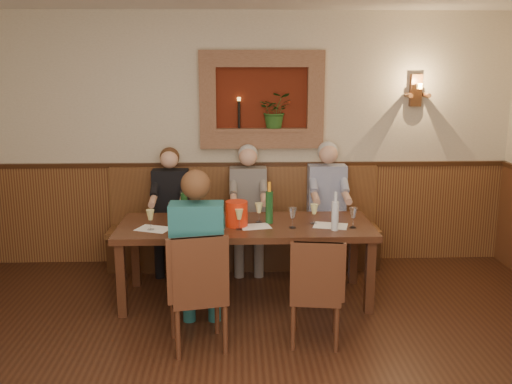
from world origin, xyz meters
TOP-DOWN VIEW (x-y plane):
  - room_shell at (0.00, 0.00)m, footprint 6.04×6.04m
  - wainscoting at (0.00, -0.00)m, footprint 6.02×6.02m
  - wall_niche at (0.24, 2.94)m, footprint 1.36×0.30m
  - wall_sconce at (1.90, 2.93)m, footprint 0.25×0.20m
  - dining_table at (0.00, 1.85)m, footprint 2.40×0.90m
  - bench at (0.00, 2.79)m, footprint 3.00×0.45m
  - chair_near_left at (-0.40, 0.88)m, footprint 0.51×0.51m
  - chair_near_right at (0.55, 0.93)m, footprint 0.45×0.45m
  - person_bench_left at (-0.81, 2.69)m, footprint 0.39×0.48m
  - person_bench_mid at (0.04, 2.69)m, footprint 0.40×0.49m
  - person_bench_right at (0.92, 2.69)m, footprint 0.41×0.51m
  - person_chair_front at (-0.40, 1.07)m, footprint 0.43×0.52m
  - spittoon_bucket at (-0.09, 1.80)m, footprint 0.25×0.25m
  - wine_bottle_green_a at (0.23, 1.88)m, footprint 0.09×0.09m
  - wine_bottle_green_b at (-0.59, 1.98)m, footprint 0.08×0.08m
  - water_bottle at (0.81, 1.62)m, footprint 0.07×0.07m
  - tasting_sheet_a at (-0.85, 1.71)m, footprint 0.36×0.31m
  - tasting_sheet_b at (0.09, 1.76)m, footprint 0.31×0.25m
  - tasting_sheet_c at (0.80, 1.76)m, footprint 0.36×0.30m
  - tasting_sheet_d at (-0.39, 1.57)m, footprint 0.34×0.26m
  - wine_glass_0 at (-0.35, 1.94)m, footprint 0.08×0.08m
  - wine_glass_1 at (-0.87, 1.68)m, footprint 0.08×0.08m
  - wine_glass_2 at (0.43, 1.71)m, footprint 0.08×0.08m
  - wine_glass_3 at (-0.06, 1.67)m, footprint 0.08×0.08m
  - wine_glass_4 at (0.13, 1.90)m, footprint 0.08×0.08m
  - wine_glass_5 at (-0.70, 1.96)m, footprint 0.08×0.08m
  - wine_glass_6 at (0.65, 1.84)m, footprint 0.08×0.08m
  - wine_glass_7 at (0.99, 1.69)m, footprint 0.08×0.08m
  - wine_glass_8 at (-0.56, 1.66)m, footprint 0.08×0.08m

SIDE VIEW (x-z plane):
  - chair_near_right at x=0.55m, z-range -0.19..0.72m
  - chair_near_left at x=-0.40m, z-range -0.20..0.77m
  - bench at x=0.00m, z-range -0.23..0.88m
  - person_bench_left at x=-0.81m, z-range -0.12..1.23m
  - person_bench_mid at x=0.04m, z-range -0.12..1.26m
  - person_bench_right at x=0.92m, z-range -0.12..1.29m
  - wainscoting at x=0.00m, z-range 0.01..1.16m
  - person_chair_front at x=-0.40m, z-range -0.12..1.32m
  - dining_table at x=0.00m, z-range 0.30..1.05m
  - tasting_sheet_a at x=-0.85m, z-range 0.75..0.75m
  - tasting_sheet_b at x=0.09m, z-range 0.75..0.75m
  - tasting_sheet_c at x=0.80m, z-range 0.75..0.75m
  - tasting_sheet_d at x=-0.39m, z-range 0.75..0.75m
  - wine_glass_0 at x=-0.35m, z-range 0.75..0.94m
  - wine_glass_1 at x=-0.87m, z-range 0.75..0.94m
  - wine_glass_2 at x=0.43m, z-range 0.75..0.94m
  - wine_glass_3 at x=-0.06m, z-range 0.75..0.94m
  - wine_glass_4 at x=0.13m, z-range 0.75..0.94m
  - wine_glass_5 at x=-0.70m, z-range 0.75..0.94m
  - wine_glass_6 at x=0.65m, z-range 0.75..0.94m
  - wine_glass_7 at x=0.99m, z-range 0.75..0.94m
  - wine_glass_8 at x=-0.56m, z-range 0.75..0.94m
  - spittoon_bucket at x=-0.09m, z-range 0.75..0.99m
  - water_bottle at x=0.81m, z-range 0.72..1.07m
  - wine_bottle_green_b at x=-0.59m, z-range 0.71..1.08m
  - wine_bottle_green_a at x=0.23m, z-range 0.71..1.11m
  - wall_niche at x=0.24m, z-range 1.28..2.34m
  - room_shell at x=0.00m, z-range 0.48..3.30m
  - wall_sconce at x=1.90m, z-range 1.77..2.12m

